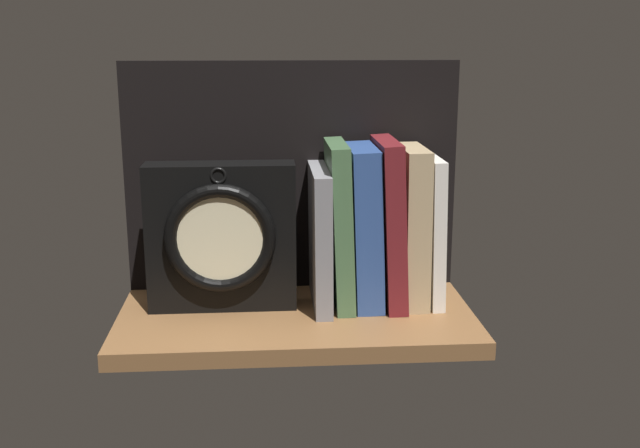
% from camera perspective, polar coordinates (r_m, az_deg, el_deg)
% --- Properties ---
extents(ground_plane, '(0.53, 0.27, 0.03)m').
position_cam_1_polar(ground_plane, '(1.14, -1.81, -7.33)').
color(ground_plane, brown).
extents(back_panel, '(0.53, 0.01, 0.37)m').
position_cam_1_polar(back_panel, '(1.21, -2.15, 3.60)').
color(back_panel, black).
rests_on(back_panel, ground_plane).
extents(book_gray_chess, '(0.03, 0.16, 0.21)m').
position_cam_1_polar(book_gray_chess, '(1.15, 0.00, -1.00)').
color(book_gray_chess, gray).
rests_on(book_gray_chess, ground_plane).
extents(book_green_romantic, '(0.04, 0.14, 0.25)m').
position_cam_1_polar(book_green_romantic, '(1.14, 1.49, -0.04)').
color(book_green_romantic, '#476B44').
rests_on(book_green_romantic, ground_plane).
extents(book_blue_modern, '(0.05, 0.13, 0.25)m').
position_cam_1_polar(book_blue_modern, '(1.15, 3.35, -0.16)').
color(book_blue_modern, '#2D4C8E').
rests_on(book_blue_modern, ground_plane).
extents(book_maroon_dawkins, '(0.04, 0.15, 0.25)m').
position_cam_1_polar(book_maroon_dawkins, '(1.15, 5.25, 0.11)').
color(book_maroon_dawkins, maroon).
rests_on(book_maroon_dawkins, ground_plane).
extents(book_tan_shortstories, '(0.04, 0.13, 0.24)m').
position_cam_1_polar(book_tan_shortstories, '(1.16, 7.00, -0.14)').
color(book_tan_shortstories, tan).
rests_on(book_tan_shortstories, ground_plane).
extents(book_white_catcher, '(0.02, 0.12, 0.23)m').
position_cam_1_polar(book_white_catcher, '(1.17, 8.47, -0.45)').
color(book_white_catcher, silver).
rests_on(book_white_catcher, ground_plane).
extents(framed_clock, '(0.22, 0.07, 0.22)m').
position_cam_1_polar(framed_clock, '(1.13, -7.50, -0.96)').
color(framed_clock, black).
rests_on(framed_clock, ground_plane).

